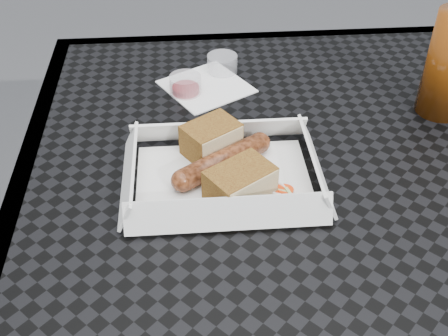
% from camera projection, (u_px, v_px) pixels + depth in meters
% --- Properties ---
extents(patio_table, '(0.80, 0.80, 0.74)m').
position_uv_depth(patio_table, '(311.00, 206.00, 0.79)').
color(patio_table, black).
rests_on(patio_table, ground).
extents(food_tray, '(0.22, 0.15, 0.00)m').
position_uv_depth(food_tray, '(223.00, 180.00, 0.72)').
color(food_tray, white).
rests_on(food_tray, patio_table).
extents(bratwurst, '(0.13, 0.10, 0.03)m').
position_uv_depth(bratwurst, '(223.00, 161.00, 0.72)').
color(bratwurst, brown).
rests_on(bratwurst, food_tray).
extents(bread_near, '(0.09, 0.08, 0.04)m').
position_uv_depth(bread_near, '(211.00, 139.00, 0.75)').
color(bread_near, brown).
rests_on(bread_near, food_tray).
extents(bread_far, '(0.09, 0.09, 0.04)m').
position_uv_depth(bread_far, '(240.00, 183.00, 0.68)').
color(bread_far, brown).
rests_on(bread_far, food_tray).
extents(veg_garnish, '(0.03, 0.03, 0.00)m').
position_uv_depth(veg_garnish, '(280.00, 191.00, 0.69)').
color(veg_garnish, '#FD3D0B').
rests_on(veg_garnish, food_tray).
extents(napkin, '(0.16, 0.16, 0.00)m').
position_uv_depth(napkin, '(206.00, 87.00, 0.90)').
color(napkin, white).
rests_on(napkin, patio_table).
extents(condiment_cup_sauce, '(0.05, 0.05, 0.03)m').
position_uv_depth(condiment_cup_sauce, '(185.00, 85.00, 0.87)').
color(condiment_cup_sauce, maroon).
rests_on(condiment_cup_sauce, patio_table).
extents(condiment_cup_empty, '(0.05, 0.05, 0.03)m').
position_uv_depth(condiment_cup_empty, '(222.00, 64.00, 0.93)').
color(condiment_cup_empty, silver).
rests_on(condiment_cup_empty, patio_table).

